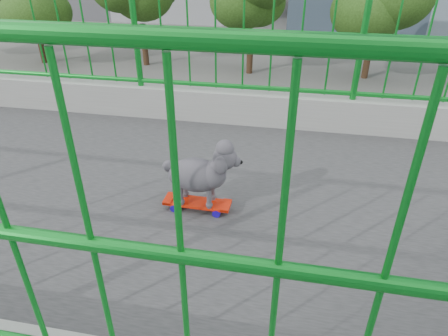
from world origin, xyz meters
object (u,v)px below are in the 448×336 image
(car_1, at_px, (29,173))
(car_3, at_px, (112,111))
(skateboard, at_px, (197,203))
(poodle, at_px, (200,172))

(car_1, relative_size, car_3, 0.88)
(car_1, bearing_deg, skateboard, 44.69)
(poodle, distance_m, car_1, 14.63)
(skateboard, bearing_deg, car_1, -134.35)
(skateboard, xyz_separation_m, car_1, (-9.28, -9.17, -6.34))
(skateboard, height_order, car_1, skateboard)
(skateboard, relative_size, car_3, 0.09)
(skateboard, relative_size, car_1, 0.10)
(car_1, distance_m, car_3, 6.41)
(poodle, distance_m, car_3, 19.13)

